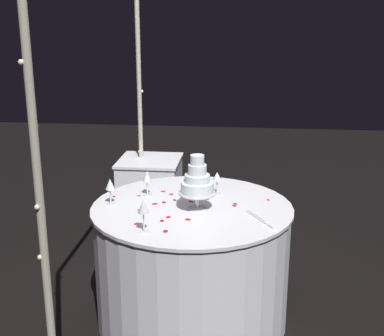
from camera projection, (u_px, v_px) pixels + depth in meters
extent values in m
plane|color=black|center=(192.00, 316.00, 3.40)|extent=(12.00, 12.00, 0.00)
cylinder|color=#B7B29E|center=(41.00, 221.00, 2.17)|extent=(0.04, 0.04, 2.13)
cylinder|color=#B7B29E|center=(140.00, 124.00, 4.12)|extent=(0.04, 0.04, 2.13)
sphere|color=#F9EAB2|center=(21.00, 62.00, 1.98)|extent=(0.02, 0.02, 0.02)
sphere|color=#F9EAB2|center=(144.00, 198.00, 4.32)|extent=(0.02, 0.02, 0.02)
sphere|color=#F9EAB2|center=(45.00, 274.00, 2.24)|extent=(0.02, 0.02, 0.02)
sphere|color=#F9EAB2|center=(136.00, 1.00, 3.87)|extent=(0.02, 0.02, 0.02)
sphere|color=#F9EAB2|center=(35.00, 126.00, 2.06)|extent=(0.02, 0.02, 0.02)
sphere|color=#F9EAB2|center=(144.00, 174.00, 4.23)|extent=(0.02, 0.02, 0.02)
sphere|color=#F9EAB2|center=(40.00, 257.00, 2.21)|extent=(0.02, 0.02, 0.02)
sphere|color=#F9EAB2|center=(141.00, 150.00, 4.18)|extent=(0.02, 0.02, 0.02)
sphere|color=#F9EAB2|center=(140.00, 151.00, 4.18)|extent=(0.02, 0.02, 0.02)
sphere|color=#F9EAB2|center=(139.00, 62.00, 4.00)|extent=(0.02, 0.02, 0.02)
sphere|color=#F9EAB2|center=(37.00, 207.00, 2.14)|extent=(0.02, 0.02, 0.02)
sphere|color=#F9EAB2|center=(142.00, 91.00, 4.05)|extent=(0.02, 0.02, 0.02)
sphere|color=#F9EAB2|center=(47.00, 302.00, 2.29)|extent=(0.02, 0.02, 0.02)
cylinder|color=white|center=(192.00, 264.00, 3.29)|extent=(1.21, 1.21, 0.75)
cylinder|color=white|center=(192.00, 208.00, 3.18)|extent=(1.24, 1.24, 0.02)
cube|color=white|center=(151.00, 207.00, 4.26)|extent=(0.47, 0.47, 0.77)
cube|color=white|center=(150.00, 160.00, 4.14)|extent=(0.49, 0.49, 0.02)
cylinder|color=silver|center=(197.00, 208.00, 3.13)|extent=(0.11, 0.11, 0.01)
cylinder|color=silver|center=(197.00, 201.00, 3.11)|extent=(0.02, 0.02, 0.09)
cylinder|color=silver|center=(197.00, 193.00, 3.10)|extent=(0.22, 0.22, 0.01)
cylinder|color=white|center=(197.00, 187.00, 3.09)|extent=(0.20, 0.20, 0.06)
cylinder|color=white|center=(197.00, 178.00, 3.07)|extent=(0.15, 0.15, 0.05)
cylinder|color=white|center=(197.00, 170.00, 3.06)|extent=(0.11, 0.11, 0.06)
cylinder|color=white|center=(197.00, 160.00, 3.04)|extent=(0.08, 0.08, 0.06)
cylinder|color=silver|center=(217.00, 194.00, 3.39)|extent=(0.06, 0.06, 0.00)
cylinder|color=silver|center=(217.00, 187.00, 3.37)|extent=(0.01, 0.01, 0.09)
cone|color=silver|center=(217.00, 176.00, 3.35)|extent=(0.06, 0.06, 0.05)
cylinder|color=silver|center=(144.00, 232.00, 2.80)|extent=(0.06, 0.06, 0.00)
cylinder|color=silver|center=(144.00, 222.00, 2.78)|extent=(0.01, 0.01, 0.11)
cone|color=silver|center=(143.00, 206.00, 2.75)|extent=(0.06, 0.06, 0.07)
cylinder|color=silver|center=(111.00, 204.00, 3.21)|extent=(0.06, 0.06, 0.00)
cylinder|color=silver|center=(111.00, 196.00, 3.19)|extent=(0.01, 0.01, 0.09)
cone|color=silver|center=(110.00, 184.00, 3.17)|extent=(0.06, 0.06, 0.07)
cylinder|color=silver|center=(148.00, 195.00, 3.37)|extent=(0.06, 0.06, 0.00)
cylinder|color=silver|center=(147.00, 188.00, 3.36)|extent=(0.01, 0.01, 0.09)
cone|color=silver|center=(147.00, 176.00, 3.33)|extent=(0.06, 0.06, 0.07)
cube|color=silver|center=(257.00, 217.00, 3.00)|extent=(0.20, 0.13, 0.01)
cube|color=white|center=(270.00, 225.00, 2.87)|extent=(0.09, 0.06, 0.01)
ellipsoid|color=red|center=(175.00, 200.00, 3.28)|extent=(0.03, 0.03, 0.00)
ellipsoid|color=red|center=(139.00, 196.00, 3.35)|extent=(0.03, 0.03, 0.00)
ellipsoid|color=red|center=(268.00, 200.00, 3.28)|extent=(0.03, 0.03, 0.00)
ellipsoid|color=red|center=(168.00, 217.00, 3.00)|extent=(0.04, 0.04, 0.00)
ellipsoid|color=red|center=(207.00, 199.00, 3.29)|extent=(0.04, 0.04, 0.00)
ellipsoid|color=red|center=(200.00, 197.00, 3.33)|extent=(0.04, 0.03, 0.00)
ellipsoid|color=red|center=(164.00, 202.00, 3.24)|extent=(0.04, 0.04, 0.00)
ellipsoid|color=red|center=(171.00, 194.00, 3.38)|extent=(0.04, 0.04, 0.00)
ellipsoid|color=red|center=(136.00, 224.00, 2.90)|extent=(0.04, 0.04, 0.00)
ellipsoid|color=red|center=(234.00, 206.00, 3.18)|extent=(0.04, 0.04, 0.00)
ellipsoid|color=red|center=(165.00, 231.00, 2.80)|extent=(0.04, 0.03, 0.00)
ellipsoid|color=red|center=(235.00, 204.00, 3.21)|extent=(0.04, 0.04, 0.00)
ellipsoid|color=red|center=(191.00, 201.00, 3.25)|extent=(0.04, 0.05, 0.00)
ellipsoid|color=red|center=(163.00, 191.00, 3.44)|extent=(0.04, 0.04, 0.00)
ellipsoid|color=red|center=(187.00, 219.00, 2.96)|extent=(0.04, 0.04, 0.00)
ellipsoid|color=red|center=(155.00, 204.00, 3.21)|extent=(0.03, 0.04, 0.00)
ellipsoid|color=red|center=(162.00, 221.00, 2.95)|extent=(0.04, 0.03, 0.00)
ellipsoid|color=red|center=(139.00, 210.00, 3.11)|extent=(0.03, 0.03, 0.00)
ellipsoid|color=red|center=(210.00, 182.00, 3.62)|extent=(0.04, 0.03, 0.00)
ellipsoid|color=red|center=(114.00, 196.00, 3.34)|extent=(0.03, 0.03, 0.00)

